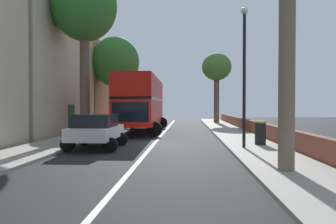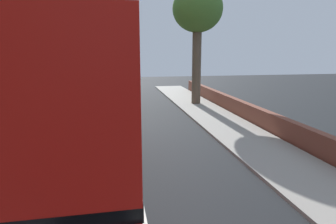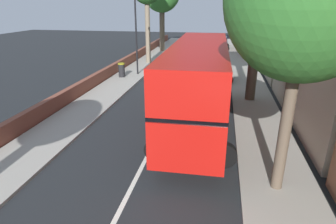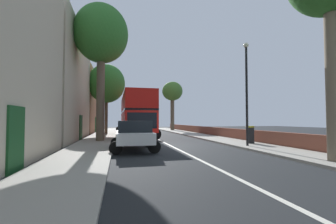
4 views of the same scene
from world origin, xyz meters
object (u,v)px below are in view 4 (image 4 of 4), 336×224
(double_decker_bus, at_px, (136,113))
(street_tree_right_3, at_px, (172,92))
(street_tree_left_0, at_px, (101,36))
(lamppost_right, at_px, (247,85))
(litter_bin_right, at_px, (250,135))
(parked_car_white_left_2, at_px, (134,134))
(street_tree_left_2, at_px, (107,84))
(parked_car_black_left_1, at_px, (124,125))

(double_decker_bus, bearing_deg, street_tree_right_3, 60.92)
(street_tree_left_0, xyz_separation_m, lamppost_right, (8.97, -5.35, -4.33))
(street_tree_left_0, relative_size, litter_bin_right, 9.11)
(street_tree_left_0, bearing_deg, parked_car_white_left_2, -67.45)
(parked_car_white_left_2, xyz_separation_m, street_tree_left_0, (-2.18, 5.24, 7.22))
(street_tree_left_0, bearing_deg, street_tree_left_2, 90.60)
(parked_car_black_left_1, bearing_deg, litter_bin_right, -70.00)
(street_tree_left_0, distance_m, litter_bin_right, 13.11)
(parked_car_black_left_1, height_order, street_tree_right_3, street_tree_right_3)
(street_tree_left_2, bearing_deg, parked_car_black_left_1, 73.88)
(street_tree_left_0, relative_size, lamppost_right, 1.65)
(double_decker_bus, bearing_deg, street_tree_left_2, 121.90)
(double_decker_bus, relative_size, lamppost_right, 1.79)
(street_tree_left_2, xyz_separation_m, litter_bin_right, (10.07, -13.55, -5.29))
(parked_car_black_left_1, relative_size, street_tree_left_2, 0.57)
(double_decker_bus, distance_m, street_tree_left_0, 7.91)
(lamppost_right, xyz_separation_m, litter_bin_right, (1.00, 1.23, -3.11))
(street_tree_left_0, height_order, lamppost_right, street_tree_left_0)
(lamppost_right, bearing_deg, parked_car_black_left_1, 106.71)
(lamppost_right, bearing_deg, street_tree_right_3, 88.15)
(litter_bin_right, bearing_deg, street_tree_left_2, 126.62)
(street_tree_left_0, xyz_separation_m, litter_bin_right, (9.97, -4.12, -7.44))
(parked_car_black_left_1, xyz_separation_m, lamppost_right, (6.80, -22.65, 2.93))
(double_decker_bus, xyz_separation_m, litter_bin_right, (7.00, -8.61, -1.66))
(parked_car_black_left_1, relative_size, street_tree_right_3, 0.60)
(street_tree_left_2, xyz_separation_m, street_tree_right_3, (9.78, 7.12, 0.14))
(street_tree_left_0, bearing_deg, lamppost_right, -30.78)
(double_decker_bus, distance_m, parked_car_white_left_2, 9.87)
(double_decker_bus, relative_size, parked_car_black_left_1, 2.43)
(street_tree_left_2, distance_m, lamppost_right, 17.48)
(street_tree_left_0, bearing_deg, litter_bin_right, -22.44)
(parked_car_white_left_2, bearing_deg, litter_bin_right, 8.16)
(double_decker_bus, distance_m, lamppost_right, 11.62)
(double_decker_bus, height_order, street_tree_left_0, street_tree_left_0)
(double_decker_bus, xyz_separation_m, street_tree_left_0, (-2.97, -4.50, 5.78))
(double_decker_bus, bearing_deg, parked_car_white_left_2, -94.70)
(double_decker_bus, height_order, parked_car_white_left_2, double_decker_bus)
(parked_car_white_left_2, relative_size, street_tree_right_3, 0.51)
(street_tree_left_0, distance_m, street_tree_right_3, 19.28)
(parked_car_black_left_1, height_order, street_tree_left_2, street_tree_left_2)
(street_tree_left_0, bearing_deg, parked_car_black_left_1, 82.83)
(parked_car_black_left_1, bearing_deg, lamppost_right, -73.29)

